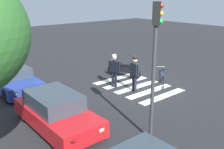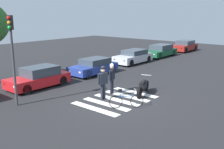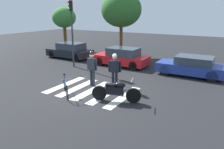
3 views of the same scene
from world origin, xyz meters
The scene contains 12 objects.
ground_plane centered at (0.00, 0.00, 0.00)m, with size 60.00×60.00×0.00m, color #232326.
police_motorcycle centered at (1.74, -0.60, 0.47)m, with size 2.15×0.93×1.05m.
leaning_bicycle centered at (-0.68, -1.18, 0.38)m, with size 1.33×1.22×1.00m.
officer_on_foot centered at (0.78, 0.98, 1.06)m, with size 0.65×0.35×1.82m.
officer_by_motorcycle centered at (-0.41, 0.63, 1.12)m, with size 0.70×0.28×1.90m.
crosswalk_stripes centered at (0.00, 0.00, 0.00)m, with size 4.05×3.07×0.01m.
car_black_suv centered at (-6.32, 5.70, 0.62)m, with size 3.93×1.77×1.32m.
car_red_convertible centered at (-1.19, 5.49, 0.63)m, with size 4.03×1.74×1.34m.
car_blue_hatchback centered at (3.80, 5.35, 0.60)m, with size 4.01×1.79×1.23m.
traffic_light_pole centered at (-4.04, 3.41, 3.06)m, with size 0.35×0.34×4.60m.
street_tree_near centered at (-9.59, 8.80, 3.24)m, with size 2.40×2.40×4.31m.
street_tree_mid centered at (-3.01, 8.80, 4.01)m, with size 3.49×3.49×5.51m.
Camera 3 is at (6.13, -8.51, 3.87)m, focal length 34.87 mm.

